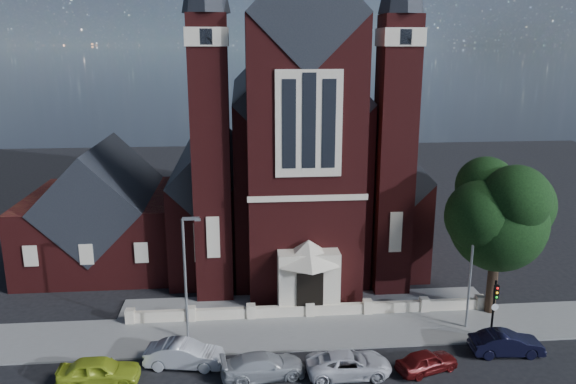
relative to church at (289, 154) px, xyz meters
name	(u,v)px	position (x,y,z in m)	size (l,w,h in m)	color
ground	(297,269)	(0.00, -7.94, -8.19)	(120.00, 120.00, 0.00)	black
pavement_strip	(313,331)	(0.00, -18.44, -8.19)	(60.00, 5.00, 0.12)	slate
forecourt_paving	(306,304)	(0.00, -14.44, -8.19)	(26.00, 3.00, 0.14)	slate
forecourt_wall	(310,317)	(0.00, -16.44, -8.19)	(24.00, 0.40, 0.90)	beige
church	(289,154)	(0.00, 0.00, 0.00)	(20.01, 34.90, 29.20)	#481313
parish_hall	(104,217)	(-16.00, -4.94, -4.17)	(12.00, 12.20, 10.24)	#481313
street_tree	(502,218)	(12.60, -17.23, -1.23)	(6.40, 6.60, 10.70)	black
street_lamp_left	(186,272)	(-7.91, -18.94, -3.59)	(1.16, 0.22, 8.09)	gray
street_lamp_right	(473,263)	(10.09, -18.94, -3.59)	(1.16, 0.22, 8.09)	gray
traffic_signal	(495,302)	(11.00, -20.52, -5.60)	(0.28, 0.42, 4.00)	black
car_lime_van	(99,371)	(-12.43, -23.20, -7.43)	(1.77, 4.41, 1.50)	#ABC026
car_silver_a	(184,354)	(-7.95, -21.87, -7.44)	(1.57, 4.50, 1.48)	#B1B3B9
car_silver_b	(263,366)	(-3.47, -23.36, -7.50)	(1.92, 4.73, 1.37)	#A7AAAE
car_white_suv	(349,364)	(1.32, -23.57, -7.52)	(2.21, 4.80, 1.33)	white
car_dark_red	(427,361)	(5.80, -23.59, -7.56)	(1.47, 3.66, 1.25)	#550E0E
car_navy	(506,343)	(11.13, -22.23, -7.48)	(1.50, 4.29, 1.41)	black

